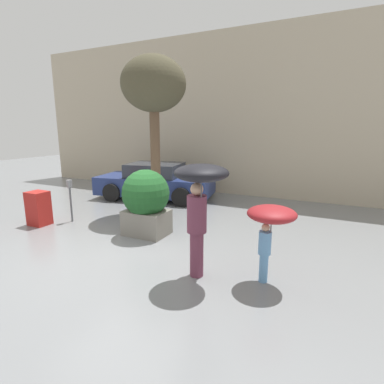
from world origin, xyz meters
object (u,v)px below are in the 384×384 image
object	(u,v)px
person_child	(271,220)
newspaper_box	(39,208)
planter_box	(146,200)
person_adult	(200,193)
parked_car_near	(156,182)
parking_meter	(70,192)
street_tree	(154,88)

from	to	relation	value
person_child	newspaper_box	world-z (taller)	person_child
person_child	planter_box	bearing A→B (deg)	178.03
person_adult	person_child	size ratio (longest dim) A/B	1.49
person_adult	parked_car_near	bearing A→B (deg)	166.50
parking_meter	person_child	bearing A→B (deg)	-10.32
planter_box	parked_car_near	bearing A→B (deg)	119.55
planter_box	newspaper_box	xyz separation A→B (m)	(-2.99, -0.64, -0.40)
planter_box	street_tree	world-z (taller)	street_tree
planter_box	person_adult	distance (m)	2.57
parked_car_near	parking_meter	size ratio (longest dim) A/B	3.76
planter_box	parking_meter	world-z (taller)	planter_box
planter_box	newspaper_box	world-z (taller)	planter_box
person_adult	parking_meter	xyz separation A→B (m)	(-4.48, 1.35, -0.66)
person_adult	parked_car_near	distance (m)	6.24
person_adult	parked_car_near	size ratio (longest dim) A/B	0.45
street_tree	newspaper_box	distance (m)	4.50
newspaper_box	person_child	bearing A→B (deg)	-4.07
street_tree	newspaper_box	size ratio (longest dim) A/B	5.00
parking_meter	newspaper_box	xyz separation A→B (m)	(-0.55, -0.58, -0.39)
planter_box	person_adult	world-z (taller)	person_adult
person_adult	person_child	bearing A→B (deg)	53.72
parked_car_near	parking_meter	bearing A→B (deg)	160.53
planter_box	street_tree	bearing A→B (deg)	115.08
street_tree	parked_car_near	bearing A→B (deg)	123.54
parked_car_near	planter_box	bearing A→B (deg)	-160.85
person_adult	street_tree	xyz separation A→B (m)	(-2.82, 3.05, 2.13)
person_child	street_tree	world-z (taller)	street_tree
person_child	parking_meter	world-z (taller)	person_child
parked_car_near	person_adult	bearing A→B (deg)	-150.72
planter_box	parking_meter	xyz separation A→B (m)	(-2.44, -0.06, -0.01)
planter_box	person_adult	bearing A→B (deg)	-34.57
parked_car_near	newspaper_box	size ratio (longest dim) A/B	4.85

